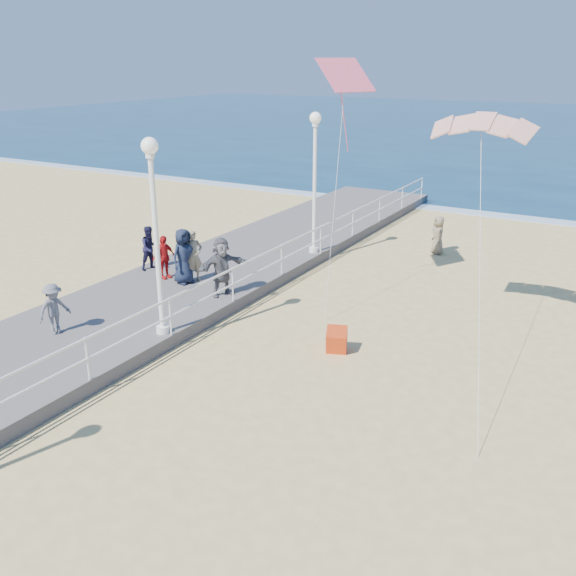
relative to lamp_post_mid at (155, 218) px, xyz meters
The scene contains 16 objects.
ground 6.48m from the lamp_post_mid, ahead, with size 160.00×160.00×0.00m, color #E2C376.
surf_line 21.50m from the lamp_post_mid, 75.37° to the left, with size 160.00×1.20×0.04m, color white.
boardwalk 4.07m from the lamp_post_mid, behind, with size 5.00×44.00×0.40m, color slate.
railing 2.43m from the lamp_post_mid, ahead, with size 0.05×42.00×0.55m.
lamp_post_mid is the anchor object (origin of this frame).
lamp_post_far 9.00m from the lamp_post_mid, 90.00° to the left, with size 0.44×0.44×5.32m.
spectator_2 3.87m from the lamp_post_mid, 149.59° to the right, with size 0.93×0.53×1.44m, color #5D5E62.
spectator_3 5.35m from the lamp_post_mid, 129.28° to the left, with size 0.88×0.37×1.51m, color red.
spectator_4 4.78m from the lamp_post_mid, 120.00° to the left, with size 0.92×0.60×1.88m, color #161E32.
spectator_5 4.03m from the lamp_post_mid, 95.23° to the left, with size 1.76×0.56×1.90m, color #56565B.
spectator_6 4.95m from the lamp_post_mid, 115.95° to the left, with size 0.65×0.42×1.77m, color gray.
spectator_7 6.34m from the lamp_post_mid, 134.01° to the left, with size 0.77×0.60×1.58m, color #181732.
beach_walker_c 13.39m from the lamp_post_mid, 72.76° to the left, with size 0.77×0.50×1.57m, color #7B6D55.
box_kite 5.87m from the lamp_post_mid, 25.08° to the left, with size 0.55×0.55×0.60m, color #C00B0B.
kite_parafoil 8.81m from the lamp_post_mid, 33.98° to the left, with size 2.69×0.90×0.30m, color #D94719, non-canonical shape.
kite_diamond_pink 7.31m from the lamp_post_mid, 66.32° to the left, with size 1.48×1.48×0.02m, color #DD5166.
Camera 1 is at (5.75, -12.41, 7.59)m, focal length 40.00 mm.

